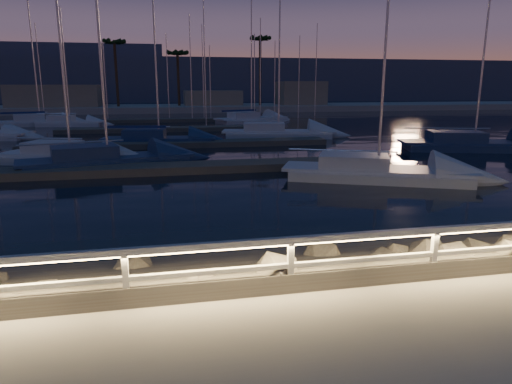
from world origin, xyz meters
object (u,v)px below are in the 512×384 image
(sailboat_g, at_px, (156,139))
(sailboat_n, at_px, (38,122))
(sailboat_c, at_px, (103,160))
(sailboat_l, at_px, (275,132))
(guard_rail, at_px, (234,256))
(sailboat_d, at_px, (372,171))
(sailboat_m, at_px, (68,122))
(sailboat_h, at_px, (470,143))
(sailboat_f, at_px, (67,155))
(sailboat_k, at_px, (250,119))

(sailboat_g, height_order, sailboat_n, sailboat_n)
(sailboat_c, relative_size, sailboat_n, 1.06)
(sailboat_l, bearing_deg, guard_rail, -92.48)
(sailboat_d, height_order, sailboat_m, sailboat_d)
(sailboat_h, relative_size, sailboat_n, 1.16)
(sailboat_d, height_order, sailboat_f, sailboat_d)
(sailboat_d, height_order, sailboat_g, sailboat_d)
(sailboat_c, relative_size, sailboat_k, 0.99)
(sailboat_d, xyz_separation_m, sailboat_n, (-23.17, 35.12, 0.03))
(sailboat_l, bearing_deg, sailboat_f, -131.96)
(sailboat_k, relative_size, sailboat_m, 1.24)
(sailboat_d, bearing_deg, sailboat_k, 112.87)
(sailboat_m, bearing_deg, sailboat_l, -28.74)
(sailboat_g, relative_size, sailboat_l, 0.88)
(guard_rail, xyz_separation_m, sailboat_c, (-4.36, 17.96, -0.91))
(sailboat_h, height_order, sailboat_k, sailboat_h)
(sailboat_h, bearing_deg, sailboat_c, -157.85)
(sailboat_g, distance_m, sailboat_n, 23.60)
(sailboat_c, distance_m, sailboat_n, 30.99)
(sailboat_c, relative_size, sailboat_m, 1.23)
(sailboat_f, bearing_deg, sailboat_l, 54.72)
(sailboat_n, bearing_deg, sailboat_d, -71.94)
(sailboat_k, bearing_deg, guard_rail, -123.93)
(sailboat_g, distance_m, sailboat_k, 22.32)
(sailboat_h, xyz_separation_m, sailboat_k, (-10.42, 26.76, -0.00))
(guard_rail, height_order, sailboat_n, sailboat_n)
(sailboat_n, bearing_deg, sailboat_l, -50.99)
(sailboat_g, bearing_deg, sailboat_f, -116.16)
(sailboat_d, relative_size, sailboat_m, 1.20)
(sailboat_m, bearing_deg, sailboat_h, -30.64)
(sailboat_d, distance_m, sailboat_n, 42.07)
(sailboat_c, bearing_deg, sailboat_l, 29.91)
(sailboat_c, relative_size, sailboat_h, 0.92)
(sailboat_g, xyz_separation_m, sailboat_n, (-12.98, 19.71, 0.03))
(sailboat_m, height_order, sailboat_n, sailboat_n)
(sailboat_m, bearing_deg, sailboat_f, -70.85)
(sailboat_g, xyz_separation_m, sailboat_l, (10.08, 3.18, 0.02))
(sailboat_l, bearing_deg, sailboat_k, 99.85)
(sailboat_m, xyz_separation_m, sailboat_n, (-3.40, 1.23, 0.02))
(sailboat_f, height_order, sailboat_n, sailboat_n)
(sailboat_d, distance_m, sailboat_g, 18.47)
(sailboat_h, bearing_deg, sailboat_n, 158.71)
(sailboat_m, bearing_deg, sailboat_k, 11.80)
(sailboat_f, xyz_separation_m, sailboat_k, (15.99, 26.85, 0.01))
(guard_rail, bearing_deg, sailboat_h, 45.55)
(guard_rail, relative_size, sailboat_g, 3.09)
(guard_rail, bearing_deg, sailboat_n, 107.15)
(sailboat_d, relative_size, sailboat_h, 0.89)
(sailboat_c, height_order, sailboat_h, sailboat_h)
(sailboat_l, bearing_deg, sailboat_g, -149.51)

